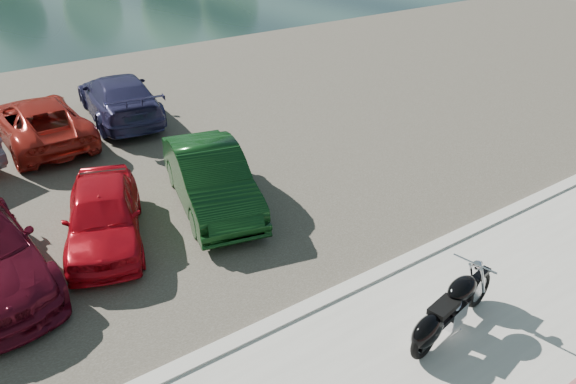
% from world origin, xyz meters
% --- Properties ---
extents(ground, '(200.00, 200.00, 0.00)m').
position_xyz_m(ground, '(0.00, 0.00, 0.00)').
color(ground, '#595447').
rests_on(ground, ground).
extents(promenade, '(60.00, 6.00, 0.10)m').
position_xyz_m(promenade, '(0.00, -1.00, 0.05)').
color(promenade, '#BAB7AF').
rests_on(promenade, ground).
extents(kerb, '(60.00, 0.30, 0.14)m').
position_xyz_m(kerb, '(0.00, 2.00, 0.07)').
color(kerb, '#BAB7AF').
rests_on(kerb, ground).
extents(parking_lot, '(60.00, 18.00, 0.04)m').
position_xyz_m(parking_lot, '(0.00, 11.00, 0.02)').
color(parking_lot, '#423E35').
rests_on(parking_lot, ground).
extents(motorcycle, '(2.31, 0.84, 1.05)m').
position_xyz_m(motorcycle, '(-0.20, 0.22, 0.56)').
color(motorcycle, black).
rests_on(motorcycle, promenade).
extents(car_4, '(2.57, 3.86, 1.22)m').
position_xyz_m(car_4, '(-3.61, 6.08, 0.65)').
color(car_4, red).
rests_on(car_4, parking_lot).
extents(car_5, '(2.37, 4.34, 1.36)m').
position_xyz_m(car_5, '(-1.15, 6.13, 0.72)').
color(car_5, '#0E3513').
rests_on(car_5, parking_lot).
extents(car_10, '(2.17, 4.61, 1.27)m').
position_xyz_m(car_10, '(-3.38, 12.02, 0.68)').
color(car_10, '#AB251C').
rests_on(car_10, parking_lot).
extents(car_11, '(2.51, 4.93, 1.37)m').
position_xyz_m(car_11, '(-0.87, 12.58, 0.73)').
color(car_11, navy).
rests_on(car_11, parking_lot).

